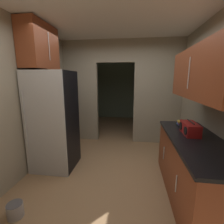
{
  "coord_description": "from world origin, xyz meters",
  "views": [
    {
      "loc": [
        0.33,
        -2.47,
        1.68
      ],
      "look_at": [
        -0.09,
        0.66,
        1.03
      ],
      "focal_mm": 25.7,
      "sensor_mm": 36.0,
      "label": 1
    }
  ],
  "objects": [
    {
      "name": "book_stack",
      "position": [
        1.16,
        0.33,
        0.93
      ],
      "size": [
        0.15,
        0.16,
        0.09
      ],
      "color": "black",
      "rests_on": "lower_cabinet_run"
    },
    {
      "name": "kitchen_partition",
      "position": [
        0.05,
        1.78,
        1.42
      ],
      "size": [
        3.07,
        0.12,
        2.65
      ],
      "color": "gray",
      "rests_on": "ground"
    },
    {
      "name": "upper_cabinet_fridgeside",
      "position": [
        -1.35,
        0.36,
        2.24
      ],
      "size": [
        0.36,
        0.82,
        0.78
      ],
      "color": "brown"
    },
    {
      "name": "kitchen_overhead_slab",
      "position": [
        0.0,
        0.53,
        2.68
      ],
      "size": [
        3.47,
        7.56,
        0.06
      ],
      "primitive_type": "cube",
      "color": "silver"
    },
    {
      "name": "boombox",
      "position": [
        1.16,
        -0.09,
        0.97
      ],
      "size": [
        0.2,
        0.4,
        0.2
      ],
      "color": "maroon",
      "rests_on": "lower_cabinet_run"
    },
    {
      "name": "ground",
      "position": [
        0.0,
        0.0,
        0.0
      ],
      "size": [
        20.0,
        20.0,
        0.0
      ],
      "primitive_type": "plane",
      "color": "#93704C"
    },
    {
      "name": "adjoining_room_shell",
      "position": [
        0.0,
        3.65,
        1.33
      ],
      "size": [
        3.07,
        2.81,
        2.65
      ],
      "color": "slate",
      "rests_on": "ground"
    },
    {
      "name": "kitchen_flank_left",
      "position": [
        -1.58,
        -0.36,
        1.33
      ],
      "size": [
        0.1,
        4.28,
        2.65
      ],
      "primitive_type": "cube",
      "color": "gray",
      "rests_on": "ground"
    },
    {
      "name": "refrigerator",
      "position": [
        -1.14,
        0.26,
        0.91
      ],
      "size": [
        0.75,
        0.72,
        1.82
      ],
      "color": "black",
      "rests_on": "ground"
    },
    {
      "name": "upper_cabinet_counterside",
      "position": [
        1.19,
        -0.29,
        1.75
      ],
      "size": [
        0.36,
        1.66,
        0.65
      ],
      "color": "brown"
    },
    {
      "name": "lower_cabinet_run",
      "position": [
        1.19,
        -0.29,
        0.44
      ],
      "size": [
        0.68,
        1.85,
        0.89
      ],
      "color": "brown",
      "rests_on": "ground"
    },
    {
      "name": "paint_can",
      "position": [
        -1.08,
        -0.95,
        0.09
      ],
      "size": [
        0.19,
        0.19,
        0.18
      ],
      "color": "#99999E",
      "rests_on": "ground"
    }
  ]
}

